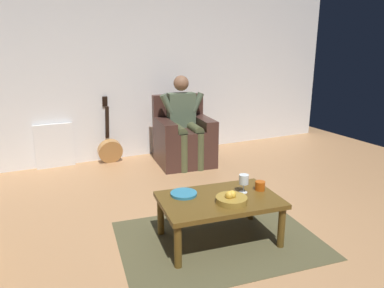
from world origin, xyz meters
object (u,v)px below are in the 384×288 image
Objects in this scene: coffee_table at (219,204)px; guitar at (110,148)px; decorative_dish at (184,194)px; candle_jar at (260,186)px; person_seated at (184,118)px; fruit_bowl at (231,199)px; wine_glass_near at (244,180)px; armchair at (184,140)px.

guitar is (0.36, -2.55, -0.13)m from coffee_table.
decorative_dish is 2.59× the size of candle_jar.
person_seated is 2.25m from fruit_bowl.
fruit_bowl is 0.42m from decorative_dish.
wine_glass_near is 1.87× the size of candle_jar.
person_seated is at bearing 90.00° from armchair.
coffee_table is at bearing 2.50° from wine_glass_near.
fruit_bowl is (0.54, 2.17, -0.24)m from person_seated.
person_seated is 1.17m from guitar.
guitar reaches higher than coffee_table.
person_seated is 2.06m from candle_jar.
fruit_bowl is 2.92× the size of candle_jar.
armchair is 4.17× the size of decorative_dish.
armchair is at bearing -90.00° from person_seated.
armchair reaches higher than guitar.
person_seated reaches higher than coffee_table.
guitar is 2.68m from candle_jar.
guitar is at bearing -87.24° from decorative_dish.
wine_glass_near is (0.34, 2.03, -0.16)m from person_seated.
wine_glass_near is at bearing 86.73° from armchair.
fruit_bowl is (-0.41, 2.67, 0.22)m from guitar.
coffee_table is 0.30m from wine_glass_near.
fruit_bowl is at bearing 98.63° from guitar.
wine_glass_near is at bearing 86.67° from person_seated.
candle_jar is at bearing 179.63° from coffee_table.
wine_glass_near reaches higher than decorative_dish.
decorative_dish is (0.25, -0.18, 0.07)m from coffee_table.
decorative_dish is at bearing 72.28° from armchair.
guitar is at bearing -81.37° from fruit_bowl.
coffee_table is 6.41× the size of wine_glass_near.
armchair is at bearing -105.73° from coffee_table.
guitar is at bearing -20.26° from armchair.
armchair is at bearing -103.89° from fruit_bowl.
person_seated reaches higher than guitar.
person_seated is 1.16× the size of coffee_table.
person_seated is at bearing -104.02° from fruit_bowl.
wine_glass_near is 0.64× the size of fruit_bowl.
guitar reaches higher than decorative_dish.
armchair is 0.77× the size of person_seated.
wine_glass_near is (-0.24, -0.01, 0.17)m from coffee_table.
fruit_bowl is (0.20, 0.13, -0.08)m from wine_glass_near.
coffee_table is at bearing 80.36° from armchair.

